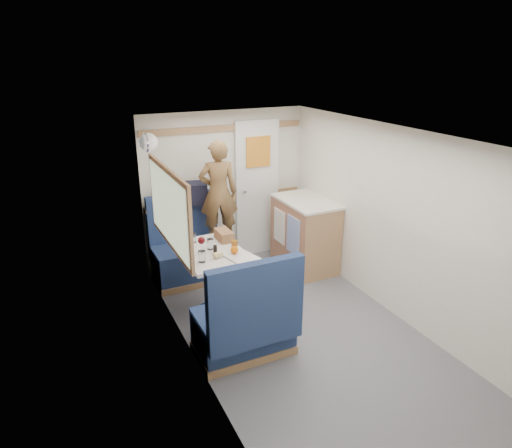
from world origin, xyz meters
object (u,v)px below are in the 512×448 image
tumbler_mid (193,238)px  bench_far (189,256)px  duffel_bag (185,194)px  person (218,193)px  bench_near (246,327)px  orange_fruit (234,250)px  galley_counter (305,233)px  salt_grinder (215,248)px  beer_glass (234,245)px  dinette_table (213,264)px  pepper_grinder (215,250)px  dome_light (148,142)px  tumbler_right (210,244)px  wine_glass (201,241)px  bread_loaf (224,235)px  cheese_block (218,255)px  tray (243,258)px  tumbler_left (202,256)px

tumbler_mid → bench_far: bearing=79.5°
duffel_bag → person: bearing=-28.5°
bench_near → orange_fruit: bearing=75.5°
duffel_bag → galley_counter: bearing=-5.4°
galley_counter → salt_grinder: bearing=-157.8°
bench_near → beer_glass: 0.95m
galley_counter → dinette_table: bearing=-159.5°
bench_near → pepper_grinder: bearing=90.2°
bench_near → tumbler_mid: bench_near is taller
dome_light → galley_counter: dome_light is taller
dinette_table → tumbler_right: tumbler_right is taller
dinette_table → galley_counter: galley_counter is taller
bench_near → beer_glass: size_ratio=9.95×
bench_far → pepper_grinder: (-0.00, -0.97, 0.47)m
galley_counter → salt_grinder: 1.59m
dinette_table → duffel_bag: duffel_bag is taller
wine_glass → pepper_grinder: size_ratio=1.60×
beer_glass → pepper_grinder: 0.23m
bread_loaf → duffel_bag: bearing=100.2°
bench_near → cheese_block: bearing=90.3°
wine_glass → tumbler_mid: wine_glass is taller
bench_far → tray: size_ratio=3.15×
bench_far → beer_glass: bearing=-76.5°
galley_counter → tumbler_right: 1.58m
bench_near → salt_grinder: 0.95m
bench_near → tumbler_right: size_ratio=9.29×
tumbler_mid → dinette_table: bearing=-71.6°
dinette_table → beer_glass: size_ratio=8.72×
person → salt_grinder: (-0.37, -0.84, -0.32)m
wine_glass → bread_loaf: (0.33, 0.21, -0.07)m
galley_counter → wine_glass: galley_counter is taller
cheese_block → wine_glass: size_ratio=0.58×
dinette_table → duffel_bag: 1.21m
dinette_table → tray: size_ratio=2.76×
salt_grinder → bread_loaf: 0.34m
bench_far → tray: 1.27m
galley_counter → pepper_grinder: (-1.47, -0.65, 0.31)m
dinette_table → tumbler_right: 0.22m
bench_near → wine_glass: bearing=96.8°
orange_fruit → cheese_block: (-0.18, 0.01, -0.02)m
cheese_block → person: bearing=68.4°
dinette_table → salt_grinder: bearing=-66.4°
duffel_bag → tray: duffel_bag is taller
tumbler_right → salt_grinder: (0.02, -0.10, -0.01)m
dome_light → beer_glass: (0.61, -0.92, -0.98)m
tumbler_left → dinette_table: bearing=48.8°
tumbler_right → wine_glass: bearing=-161.4°
duffel_bag → bench_near: bearing=-75.2°
orange_fruit → bread_loaf: 0.43m
dome_light → duffel_bag: bearing=30.7°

